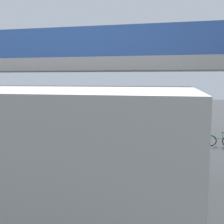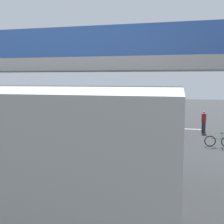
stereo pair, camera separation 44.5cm
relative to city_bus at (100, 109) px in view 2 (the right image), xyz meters
The scene contains 11 objects.
ground 1.91m from the city_bus, 40.62° to the left, with size 80.00×80.00×0.00m, color #2D3033.
city_bus is the anchor object (origin of this frame).
bicycle_green 9.90m from the city_bus, 158.21° to the left, with size 1.77×0.44×0.96m.
pedestrian 8.70m from the city_bus, behind, with size 0.38×0.38×1.79m.
lane_dash_leftmost 8.43m from the city_bus, 161.09° to the right, with size 2.00×0.20×0.01m, color silver.
lane_dash_left 4.99m from the city_bus, 144.81° to the right, with size 2.00×0.20×0.01m, color silver.
lane_dash_centre 3.27m from the city_bus, 85.24° to the right, with size 2.00×0.20×0.01m, color silver.
lane_dash_right 5.33m from the city_bus, 32.26° to the right, with size 2.00×0.20×0.01m, color silver.
lane_dash_rightmost 8.84m from the city_bus, 17.96° to the right, with size 2.00×0.20×0.01m, color silver.
pedestrian_overpass 11.78m from the city_bus, 88.89° to the left, with size 24.89×2.60×6.34m.
station_building 16.35m from the city_bus, 97.60° to the left, with size 9.00×5.04×4.20m.
Camera 2 is at (-6.82, 22.42, 4.44)m, focal length 44.73 mm.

